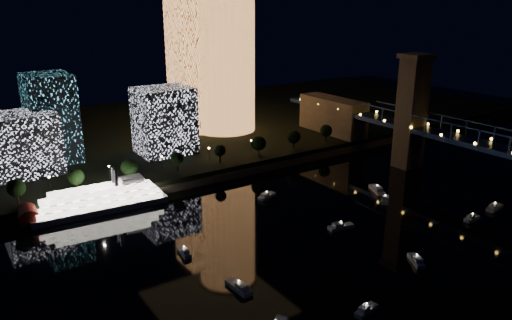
# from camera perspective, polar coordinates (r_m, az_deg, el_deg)

# --- Properties ---
(ground) EXTENTS (520.00, 520.00, 0.00)m
(ground) POSITION_cam_1_polar(r_m,az_deg,el_deg) (159.28, 15.50, -9.60)
(ground) COLOR black
(ground) RESTS_ON ground
(far_bank) EXTENTS (420.00, 160.00, 5.00)m
(far_bank) POSITION_cam_1_polar(r_m,az_deg,el_deg) (281.44, -9.69, 3.37)
(far_bank) COLOR black
(far_bank) RESTS_ON ground
(seawall) EXTENTS (420.00, 6.00, 3.00)m
(seawall) POSITION_cam_1_polar(r_m,az_deg,el_deg) (215.72, -1.00, -1.13)
(seawall) COLOR #6B5E4C
(seawall) RESTS_ON ground
(tower_cylindrical) EXTENTS (34.00, 34.00, 82.63)m
(tower_cylindrical) POSITION_cam_1_polar(r_m,az_deg,el_deg) (262.54, -3.73, 12.31)
(tower_cylindrical) COLOR #FF9C51
(tower_cylindrical) RESTS_ON far_bank
(tower_rectangular) EXTENTS (21.63, 21.63, 68.82)m
(tower_rectangular) POSITION_cam_1_polar(r_m,az_deg,el_deg) (263.24, -7.08, 10.69)
(tower_rectangular) COLOR #FF9C51
(tower_rectangular) RESTS_ON far_bank
(midrise_blocks) EXTENTS (111.24, 39.02, 37.29)m
(midrise_blocks) POSITION_cam_1_polar(r_m,az_deg,el_deg) (223.52, -21.66, 3.23)
(midrise_blocks) COLOR white
(midrise_blocks) RESTS_ON far_bank
(truss_bridge) EXTENTS (13.00, 266.00, 50.00)m
(truss_bridge) POSITION_cam_1_polar(r_m,az_deg,el_deg) (206.37, 27.04, 0.27)
(truss_bridge) COLOR navy
(truss_bridge) RESTS_ON ground
(riverboat) EXTENTS (51.07, 13.85, 15.21)m
(riverboat) POSITION_cam_1_polar(r_m,az_deg,el_deg) (185.43, -18.08, -4.52)
(riverboat) COLOR silver
(riverboat) RESTS_ON ground
(motorboats) EXTENTS (114.40, 77.58, 2.78)m
(motorboats) POSITION_cam_1_polar(r_m,az_deg,el_deg) (163.66, 10.87, -8.15)
(motorboats) COLOR silver
(motorboats) RESTS_ON ground
(esplanade_trees) EXTENTS (165.51, 6.76, 8.88)m
(esplanade_trees) POSITION_cam_1_polar(r_m,az_deg,el_deg) (206.02, -7.91, 0.40)
(esplanade_trees) COLOR black
(esplanade_trees) RESTS_ON far_bank
(street_lamps) EXTENTS (132.70, 0.70, 5.65)m
(street_lamps) POSITION_cam_1_polar(r_m,az_deg,el_deg) (208.38, -10.70, 0.04)
(street_lamps) COLOR black
(street_lamps) RESTS_ON far_bank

